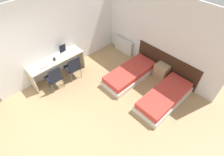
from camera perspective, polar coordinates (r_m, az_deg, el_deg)
name	(u,v)px	position (r m, az deg, el deg)	size (l,w,h in m)	color
ground_plane	(49,135)	(5.16, -19.84, -16.99)	(20.00, 20.00, 0.00)	tan
wall_back	(154,33)	(6.09, 13.59, 14.19)	(5.02, 0.05, 2.70)	white
wall_left	(65,32)	(6.15, -15.07, 14.19)	(0.05, 5.19, 2.70)	white
headboard_panel	(166,65)	(6.30, 17.18, 4.20)	(2.38, 0.03, 0.87)	#382316
bed_near_window	(130,74)	(6.08, 5.87, 1.38)	(0.85, 1.98, 0.37)	silver
bed_near_door	(164,97)	(5.58, 16.75, -5.99)	(0.85, 1.98, 0.37)	silver
nightstand	(161,71)	(6.26, 15.76, 2.13)	(0.45, 0.36, 0.52)	tan
radiator	(124,46)	(7.19, 3.78, 10.52)	(0.89, 0.12, 0.60)	silver
desk	(57,63)	(6.11, -17.61, 4.60)	(0.54, 1.87, 0.77)	beige
chair_near_laptop	(73,67)	(6.00, -12.58, 3.57)	(0.49, 0.49, 0.90)	black
chair_near_notebook	(54,77)	(5.79, -18.34, 0.28)	(0.45, 0.45, 0.90)	black
laptop	(65,52)	(6.12, -15.24, 8.19)	(0.32, 0.25, 0.32)	silver
open_notebook	(42,65)	(5.91, -21.84, 4.06)	(0.36, 0.28, 0.02)	#B21E1E
mug	(54,59)	(5.94, -18.33, 5.89)	(0.08, 0.08, 0.09)	black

